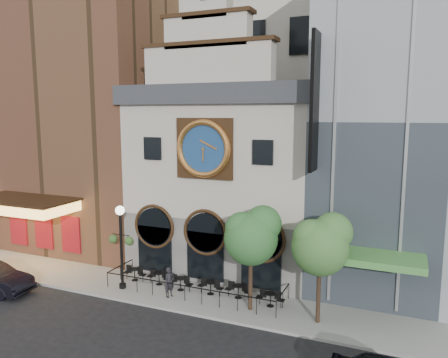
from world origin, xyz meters
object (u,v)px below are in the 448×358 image
bistro_1 (159,277)px  bistro_2 (181,283)px  bistro_4 (238,290)px  tree_left (252,234)px  bistro_5 (270,298)px  bistro_0 (135,273)px  pedestrian (169,282)px  lamppost (121,238)px  tree_right (321,243)px  bistro_3 (210,287)px

bistro_1 → bistro_2: same height
bistro_4 → tree_left: size_ratio=0.28×
bistro_1 → bistro_5: same height
bistro_0 → pedestrian: bearing=-21.7°
lamppost → tree_right: tree_right is taller
tree_left → bistro_1: bearing=170.8°
bistro_1 → bistro_4: 5.22m
bistro_4 → pedestrian: (-3.72, -1.36, 0.40)m
bistro_2 → bistro_4: 3.58m
bistro_5 → bistro_4: bearing=170.8°
bistro_5 → lamppost: lamppost is taller
lamppost → tree_left: (8.14, 0.29, 1.04)m
bistro_2 → bistro_5: same height
bistro_0 → bistro_1: same height
bistro_1 → bistro_3: size_ratio=1.00×
bistro_0 → bistro_5: (8.99, -0.27, 0.00)m
bistro_0 → bistro_3: same height
bistro_5 → bistro_0: bearing=178.3°
bistro_3 → tree_right: tree_right is taller
bistro_0 → bistro_4: same height
bistro_1 → lamppost: size_ratio=0.31×
bistro_2 → bistro_5: (5.58, -0.03, 0.00)m
bistro_4 → bistro_1: bearing=-179.6°
bistro_1 → tree_left: size_ratio=0.28×
lamppost → pedestrian: bearing=-1.7°
lamppost → tree_left: 8.21m
pedestrian → tree_right: 9.12m
bistro_0 → tree_left: tree_left is taller
bistro_4 → tree_right: 6.14m
bistro_1 → bistro_0: bearing=-179.2°
bistro_2 → tree_right: (8.37, -0.82, 3.68)m
bistro_4 → tree_left: bearing=-42.5°
bistro_0 → pedestrian: pedestrian is taller
bistro_5 → tree_left: 3.88m
bistro_0 → bistro_2: bearing=-3.9°
pedestrian → bistro_0: bearing=93.7°
bistro_4 → tree_left: 4.04m
bistro_0 → bistro_4: (6.99, 0.06, 0.00)m
tree_left → tree_right: size_ratio=1.01×
bistro_2 → bistro_3: (1.89, 0.15, 0.00)m
bistro_4 → lamppost: bearing=-168.9°
bistro_0 → bistro_2: (3.41, -0.23, 0.00)m
tree_right → bistro_4: bearing=166.9°
bistro_3 → tree_left: tree_left is taller
bistro_1 → tree_left: tree_left is taller
pedestrian → lamppost: lamppost is taller
bistro_1 → bistro_5: bearing=-2.3°
pedestrian → bistro_3: bearing=-33.7°
bistro_2 → bistro_5: 5.58m
lamppost → tree_left: size_ratio=0.89×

